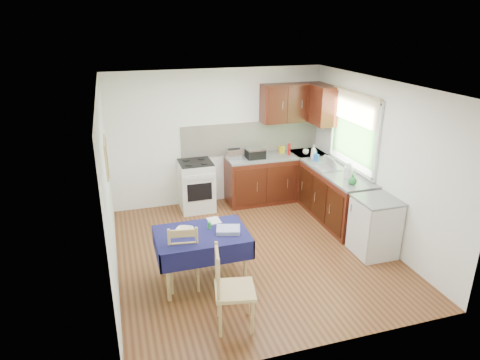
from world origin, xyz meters
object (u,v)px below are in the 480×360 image
object	(u,v)px
chair_far	(184,254)
dish_rack	(330,167)
chair_near	(230,286)
toaster	(234,154)
dining_table	(202,240)
kettle	(348,171)
sandwich_press	(255,153)

from	to	relation	value
chair_far	dish_rack	bearing A→B (deg)	-144.57
chair_near	toaster	distance (m)	3.48
chair_far	dish_rack	world-z (taller)	dish_rack
dining_table	dish_rack	world-z (taller)	dish_rack
kettle	dish_rack	bearing A→B (deg)	99.30
chair_near	sandwich_press	size ratio (longest dim) A/B	3.03
sandwich_press	kettle	bearing A→B (deg)	-33.37
chair_far	kettle	xyz separation A→B (m)	(2.87, 0.94, 0.51)
chair_far	chair_near	bearing A→B (deg)	121.14
chair_far	toaster	xyz separation A→B (m)	(1.37, 2.41, 0.50)
toaster	kettle	size ratio (longest dim) A/B	1.10
chair_far	toaster	bearing A→B (deg)	-110.93
chair_far	toaster	world-z (taller)	toaster
toaster	dish_rack	bearing A→B (deg)	-19.92
chair_near	dish_rack	size ratio (longest dim) A/B	2.21
dining_table	chair_near	world-z (taller)	chair_near
toaster	kettle	distance (m)	2.10
chair_far	sandwich_press	bearing A→B (deg)	-118.17
dining_table	dish_rack	bearing A→B (deg)	24.34
dish_rack	dining_table	bearing A→B (deg)	-136.52
dining_table	toaster	bearing A→B (deg)	61.17
chair_near	sandwich_press	world-z (taller)	sandwich_press
dining_table	chair_far	world-z (taller)	chair_far
sandwich_press	dish_rack	xyz separation A→B (m)	(1.03, -0.94, -0.07)
dining_table	sandwich_press	distance (m)	2.75
chair_far	dining_table	bearing A→B (deg)	-153.78
dining_table	kettle	xyz separation A→B (m)	(2.61, 0.86, 0.39)
sandwich_press	dish_rack	size ratio (longest dim) A/B	0.73
chair_near	toaster	world-z (taller)	toaster
dining_table	chair_far	bearing A→B (deg)	-165.72
toaster	sandwich_press	xyz separation A→B (m)	(0.39, -0.06, 0.00)
dining_table	chair_near	size ratio (longest dim) A/B	1.19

